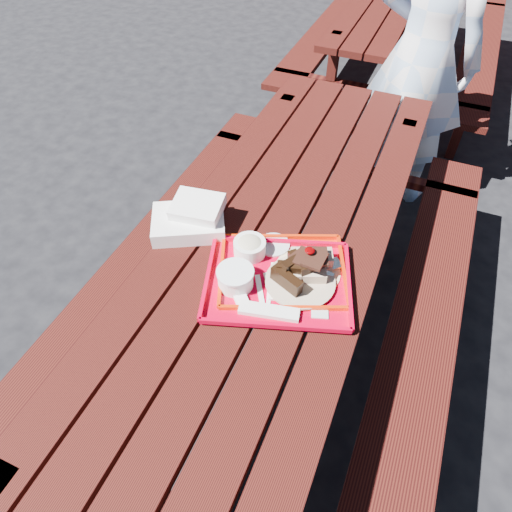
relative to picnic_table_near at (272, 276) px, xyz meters
name	(u,v)px	position (x,y,z in m)	size (l,w,h in m)	color
ground	(269,354)	(0.00, 0.00, -0.56)	(60.00, 60.00, 0.00)	black
picnic_table_near	(272,276)	(0.00, 0.00, 0.00)	(1.41, 2.40, 0.75)	#3D120B
picnic_table_far	(407,18)	(0.00, 2.80, 0.00)	(1.41, 2.40, 0.75)	#3D120B
near_tray	(282,263)	(0.08, -0.11, 0.22)	(0.49, 0.44, 0.13)	red
far_tray	(275,281)	(0.08, -0.19, 0.21)	(0.54, 0.47, 0.08)	red
white_cloth	(191,218)	(-0.29, -0.05, 0.23)	(0.30, 0.28, 0.10)	white
person	(422,56)	(0.25, 1.49, 0.28)	(0.61, 0.40, 1.67)	#B6D7FF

